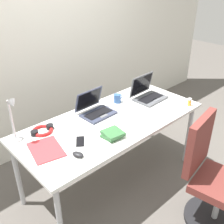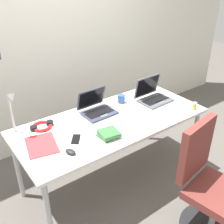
% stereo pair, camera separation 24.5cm
% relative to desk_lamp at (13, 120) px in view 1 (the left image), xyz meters
% --- Properties ---
extents(ground_plane, '(12.00, 12.00, 0.00)m').
position_rel_desk_lamp_xyz_m(ground_plane, '(0.80, -0.28, -0.94)').
color(ground_plane, '#56514C').
extents(wall_back, '(6.00, 0.13, 2.60)m').
position_rel_desk_lamp_xyz_m(wall_back, '(0.80, 0.82, 0.36)').
color(wall_back, silver).
rests_on(wall_back, ground_plane).
extents(desk, '(1.80, 0.80, 0.74)m').
position_rel_desk_lamp_xyz_m(desk, '(0.80, -0.28, -0.25)').
color(desk, white).
rests_on(desk, ground_plane).
extents(desk_lamp, '(0.12, 0.18, 0.40)m').
position_rel_desk_lamp_xyz_m(desk_lamp, '(0.00, 0.00, 0.00)').
color(desk_lamp, silver).
rests_on(desk_lamp, desk).
extents(laptop_center, '(0.35, 0.29, 0.25)m').
position_rel_desk_lamp_xyz_m(laptop_center, '(1.39, -0.21, -0.15)').
color(laptop_center, '#515459').
rests_on(laptop_center, desk).
extents(laptop_front_left, '(0.32, 0.29, 0.23)m').
position_rel_desk_lamp_xyz_m(laptop_front_left, '(0.76, -0.08, -0.15)').
color(laptop_front_left, '#33384C').
rests_on(laptop_front_left, desk).
extents(computer_mouse, '(0.08, 0.11, 0.03)m').
position_rel_desk_lamp_xyz_m(computer_mouse, '(0.24, -0.50, -0.18)').
color(computer_mouse, black).
rests_on(computer_mouse, desk).
extents(cell_phone, '(0.13, 0.15, 0.01)m').
position_rel_desk_lamp_xyz_m(cell_phone, '(0.37, -0.36, -0.19)').
color(cell_phone, black).
rests_on(cell_phone, desk).
extents(headphones, '(0.21, 0.18, 0.04)m').
position_rel_desk_lamp_xyz_m(headphones, '(0.22, -0.02, -0.18)').
color(headphones, red).
rests_on(headphones, desk).
extents(pill_bottle, '(0.04, 0.04, 0.08)m').
position_rel_desk_lamp_xyz_m(pill_bottle, '(1.57, -0.60, -0.16)').
color(pill_bottle, gold).
rests_on(pill_bottle, desk).
extents(book_stack, '(0.18, 0.18, 0.05)m').
position_rel_desk_lamp_xyz_m(book_stack, '(0.61, -0.48, -0.17)').
color(book_stack, '#336638').
rests_on(book_stack, desk).
extents(paper_folder_back_left, '(0.29, 0.35, 0.01)m').
position_rel_desk_lamp_xyz_m(paper_folder_back_left, '(0.11, -0.27, -0.19)').
color(paper_folder_back_left, red).
rests_on(paper_folder_back_left, desk).
extents(coffee_mug, '(0.11, 0.08, 0.09)m').
position_rel_desk_lamp_xyz_m(coffee_mug, '(1.09, -0.05, -0.15)').
color(coffee_mug, '#2D518C').
rests_on(coffee_mug, desk).
extents(office_chair, '(0.52, 0.57, 0.97)m').
position_rel_desk_lamp_xyz_m(office_chair, '(1.10, -1.19, -0.54)').
color(office_chair, black).
rests_on(office_chair, ground_plane).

